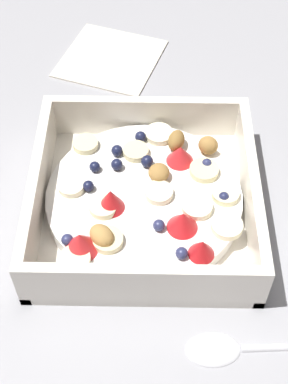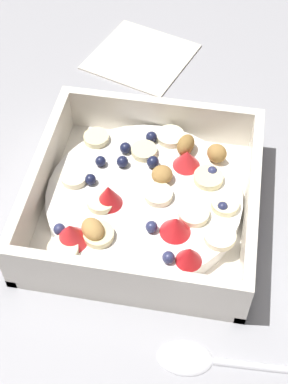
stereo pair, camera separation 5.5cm
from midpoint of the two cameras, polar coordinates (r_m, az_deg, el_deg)
The scene contains 4 objects.
ground_plane at distance 0.58m, azimuth -1.23°, elevation -1.08°, with size 2.40×2.40×0.00m, color #9E9EA3.
fruit_bowl at distance 0.55m, azimuth -2.78°, elevation -0.93°, with size 0.22×0.22×0.06m.
spoon at distance 0.49m, azimuth 7.06°, elevation -15.73°, with size 0.03×0.17×0.01m.
folded_napkin at distance 0.75m, azimuth -5.60°, elevation 13.46°, with size 0.12×0.12×0.01m, color silver.
Camera 1 is at (0.36, -0.01, 0.45)m, focal length 51.94 mm.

